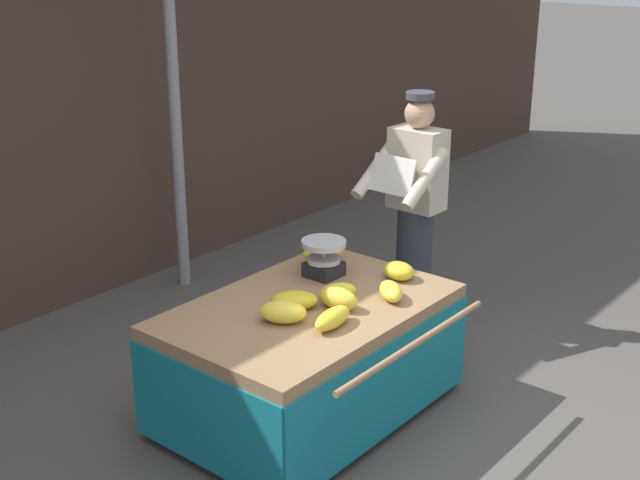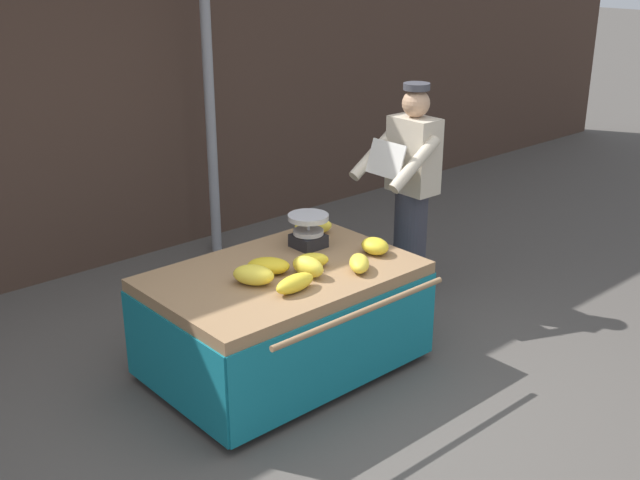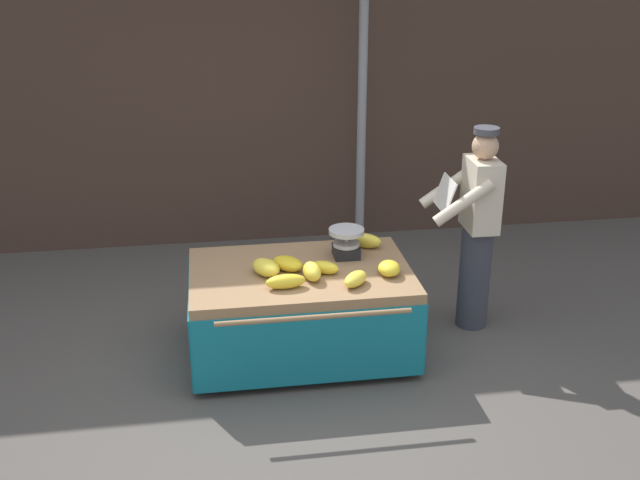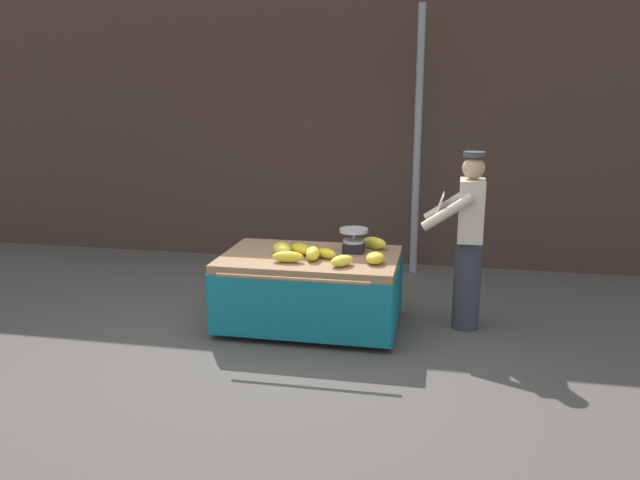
% 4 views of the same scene
% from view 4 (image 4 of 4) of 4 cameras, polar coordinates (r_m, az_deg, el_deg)
% --- Properties ---
extents(ground_plane, '(60.00, 60.00, 0.00)m').
position_cam_4_polar(ground_plane, '(5.70, -3.49, -9.82)').
color(ground_plane, '#514C47').
extents(back_wall, '(16.00, 0.24, 4.02)m').
position_cam_4_polar(back_wall, '(8.34, 1.96, 11.78)').
color(back_wall, '#473328').
rests_on(back_wall, ground).
extents(street_pole, '(0.09, 0.09, 3.26)m').
position_cam_4_polar(street_pole, '(7.77, 8.92, 8.70)').
color(street_pole, gray).
rests_on(street_pole, ground).
extents(banana_cart, '(1.71, 1.33, 0.72)m').
position_cam_4_polar(banana_cart, '(6.03, -0.90, -3.15)').
color(banana_cart, '#93704C').
rests_on(banana_cart, ground).
extents(weighing_scale, '(0.28, 0.28, 0.23)m').
position_cam_4_polar(weighing_scale, '(6.08, 3.11, -0.02)').
color(weighing_scale, black).
rests_on(weighing_scale, banana_cart).
extents(banana_bunch_0, '(0.28, 0.31, 0.12)m').
position_cam_4_polar(banana_bunch_0, '(5.98, -3.50, -0.82)').
color(banana_bunch_0, yellow).
rests_on(banana_bunch_0, banana_cart).
extents(banana_bunch_1, '(0.25, 0.26, 0.10)m').
position_cam_4_polar(banana_bunch_1, '(5.59, 2.02, -1.92)').
color(banana_bunch_1, yellow).
rests_on(banana_bunch_1, banana_cart).
extents(banana_bunch_2, '(0.19, 0.23, 0.11)m').
position_cam_4_polar(banana_bunch_2, '(5.69, 5.08, -1.67)').
color(banana_bunch_2, yellow).
rests_on(banana_bunch_2, banana_cart).
extents(banana_bunch_3, '(0.25, 0.21, 0.10)m').
position_cam_4_polar(banana_bunch_3, '(5.86, 0.57, -1.24)').
color(banana_bunch_3, yellow).
rests_on(banana_bunch_3, banana_cart).
extents(banana_bunch_4, '(0.15, 0.25, 0.13)m').
position_cam_4_polar(banana_bunch_4, '(5.79, -0.66, -1.25)').
color(banana_bunch_4, yellow).
rests_on(banana_bunch_4, banana_cart).
extents(banana_bunch_5, '(0.30, 0.14, 0.11)m').
position_cam_4_polar(banana_bunch_5, '(5.72, -2.97, -1.56)').
color(banana_bunch_5, yellow).
rests_on(banana_bunch_5, banana_cart).
extents(banana_bunch_6, '(0.30, 0.24, 0.12)m').
position_cam_4_polar(banana_bunch_6, '(6.23, 5.02, -0.28)').
color(banana_bunch_6, yellow).
rests_on(banana_bunch_6, banana_cart).
extents(banana_bunch_7, '(0.31, 0.31, 0.10)m').
position_cam_4_polar(banana_bunch_7, '(6.01, -1.75, -0.83)').
color(banana_bunch_7, gold).
rests_on(banana_bunch_7, banana_cart).
extents(vendor_person, '(0.59, 0.52, 1.71)m').
position_cam_4_polar(vendor_person, '(6.06, 13.39, -0.05)').
color(vendor_person, '#383842').
rests_on(vendor_person, ground).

